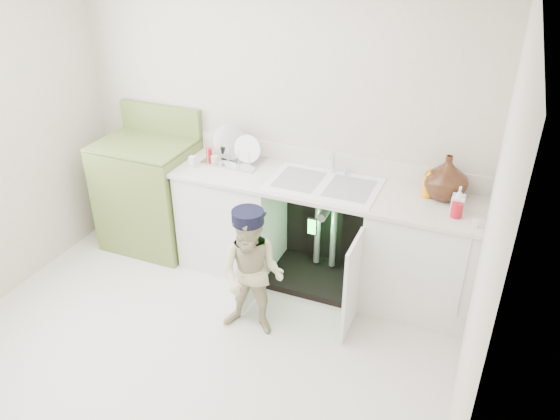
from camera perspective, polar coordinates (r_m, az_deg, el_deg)
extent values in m
plane|color=beige|center=(4.04, -9.27, -14.74)|extent=(3.50, 3.50, 0.00)
cube|color=beige|center=(4.52, -0.70, 9.43)|extent=(3.50, 2.50, 0.02)
cube|color=beige|center=(2.85, 20.34, -5.37)|extent=(2.50, 3.00, 0.02)
cube|color=white|center=(4.72, -4.87, -0.78)|extent=(0.80, 0.60, 0.86)
cube|color=white|center=(4.32, 14.51, -4.84)|extent=(0.80, 0.60, 0.86)
cube|color=black|center=(4.67, 5.44, -1.13)|extent=(0.80, 0.06, 0.86)
cube|color=black|center=(4.67, 4.19, -6.92)|extent=(0.80, 0.60, 0.06)
cylinder|color=gray|center=(4.54, 3.95, -1.75)|extent=(0.05, 0.05, 0.70)
cylinder|color=gray|center=(4.50, 5.63, -2.10)|extent=(0.05, 0.05, 0.70)
cylinder|color=gray|center=(4.39, 4.67, -0.34)|extent=(0.07, 0.18, 0.07)
cube|color=white|center=(4.20, -3.05, -5.34)|extent=(0.03, 0.40, 0.76)
cube|color=white|center=(3.98, 7.52, -7.82)|extent=(0.02, 0.40, 0.76)
cube|color=silver|center=(4.23, 4.60, 2.48)|extent=(2.44, 0.64, 0.03)
cube|color=silver|center=(4.44, 5.84, 5.07)|extent=(2.44, 0.02, 0.15)
cube|color=white|center=(4.22, 4.61, 2.60)|extent=(0.85, 0.55, 0.02)
cube|color=gray|center=(4.28, 2.00, 3.20)|extent=(0.34, 0.40, 0.01)
cube|color=gray|center=(4.17, 7.29, 2.22)|extent=(0.34, 0.40, 0.01)
cylinder|color=silver|center=(4.37, 5.58, 4.90)|extent=(0.03, 0.03, 0.17)
cylinder|color=silver|center=(4.29, 5.38, 5.51)|extent=(0.02, 0.14, 0.02)
cylinder|color=silver|center=(4.36, 6.92, 4.06)|extent=(0.04, 0.04, 0.06)
cylinder|color=silver|center=(3.98, 18.65, -6.67)|extent=(0.01, 0.01, 0.70)
cube|color=silver|center=(3.86, 19.67, -1.33)|extent=(0.04, 0.02, 0.06)
cube|color=silver|center=(4.61, -4.83, 5.17)|extent=(0.48, 0.32, 0.02)
cylinder|color=silver|center=(4.61, -5.24, 6.32)|extent=(0.30, 0.11, 0.29)
cylinder|color=white|center=(4.52, -3.42, 5.80)|extent=(0.23, 0.06, 0.23)
cylinder|color=silver|center=(4.58, -7.59, 5.97)|extent=(0.01, 0.01, 0.14)
cylinder|color=silver|center=(4.54, -6.53, 5.80)|extent=(0.01, 0.01, 0.14)
cylinder|color=silver|center=(4.49, -5.45, 5.63)|extent=(0.01, 0.01, 0.14)
cylinder|color=silver|center=(4.45, -4.35, 5.44)|extent=(0.01, 0.01, 0.14)
cylinder|color=silver|center=(4.41, -3.23, 5.26)|extent=(0.01, 0.01, 0.14)
imported|color=#472F14|center=(4.12, 16.99, 3.31)|extent=(0.32, 0.32, 0.33)
imported|color=orange|center=(4.12, 15.24, 2.79)|extent=(0.09, 0.09, 0.23)
imported|color=white|center=(3.97, 18.13, 0.98)|extent=(0.09, 0.09, 0.20)
cylinder|color=red|center=(3.93, 18.00, 0.02)|extent=(0.08, 0.08, 0.11)
cylinder|color=red|center=(4.65, -7.42, 5.82)|extent=(0.05, 0.05, 0.10)
cylinder|color=#C1B58E|center=(4.55, -6.84, 5.16)|extent=(0.06, 0.06, 0.08)
cylinder|color=black|center=(4.63, -5.92, 5.91)|extent=(0.04, 0.04, 0.12)
cube|color=silver|center=(4.54, -9.12, 5.01)|extent=(0.05, 0.05, 0.09)
cube|color=olive|center=(5.07, -13.39, 1.47)|extent=(0.81, 0.65, 0.97)
cube|color=olive|center=(4.86, -14.06, 6.72)|extent=(0.81, 0.65, 0.02)
cube|color=olive|center=(5.03, -12.38, 9.31)|extent=(0.81, 0.06, 0.25)
cylinder|color=black|center=(4.86, -17.08, 6.23)|extent=(0.18, 0.18, 0.02)
cylinder|color=silver|center=(4.86, -17.10, 6.36)|extent=(0.21, 0.21, 0.01)
cylinder|color=black|center=(5.09, -14.88, 7.59)|extent=(0.18, 0.18, 0.02)
cylinder|color=silver|center=(5.09, -14.90, 7.71)|extent=(0.21, 0.21, 0.01)
cylinder|color=black|center=(4.63, -13.15, 5.61)|extent=(0.18, 0.18, 0.02)
cylinder|color=silver|center=(4.63, -13.16, 5.74)|extent=(0.21, 0.21, 0.01)
cylinder|color=black|center=(4.87, -11.03, 7.04)|extent=(0.18, 0.18, 0.02)
cylinder|color=silver|center=(4.87, -11.05, 7.17)|extent=(0.21, 0.21, 0.01)
imported|color=#C2B88B|center=(3.89, -2.92, -6.82)|extent=(0.51, 0.42, 0.99)
cylinder|color=black|center=(3.64, -3.10, -0.92)|extent=(0.24, 0.24, 0.09)
cube|color=black|center=(3.74, -2.57, -0.65)|extent=(0.18, 0.11, 0.01)
cube|color=black|center=(4.01, 3.37, -1.72)|extent=(0.07, 0.01, 0.14)
cube|color=#26F23F|center=(4.01, 3.33, -1.78)|extent=(0.06, 0.00, 0.12)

